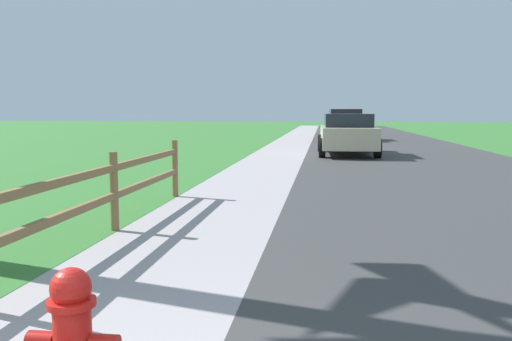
% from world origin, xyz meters
% --- Properties ---
extents(ground_plane, '(120.00, 120.00, 0.00)m').
position_xyz_m(ground_plane, '(0.00, 25.00, 0.00)').
color(ground_plane, '#357430').
extents(road_asphalt, '(7.00, 66.00, 0.01)m').
position_xyz_m(road_asphalt, '(3.50, 27.00, 0.00)').
color(road_asphalt, '#3B3B3B').
rests_on(road_asphalt, ground).
extents(curb_concrete, '(6.00, 66.00, 0.01)m').
position_xyz_m(curb_concrete, '(-3.00, 27.00, 0.00)').
color(curb_concrete, '#A59C9F').
rests_on(curb_concrete, ground).
extents(grass_verge, '(5.00, 66.00, 0.00)m').
position_xyz_m(grass_verge, '(-4.50, 27.00, 0.01)').
color(grass_verge, '#357430').
rests_on(grass_verge, ground).
extents(fire_hydrant, '(0.49, 0.41, 0.76)m').
position_xyz_m(fire_hydrant, '(-0.62, 1.76, 0.39)').
color(fire_hydrant, red).
rests_on(fire_hydrant, ground).
extents(rail_fence, '(0.11, 8.81, 1.04)m').
position_xyz_m(rail_fence, '(-2.04, 4.46, 0.61)').
color(rail_fence, olive).
rests_on(rail_fence, ground).
extents(parked_suv_beige, '(2.15, 4.68, 1.47)m').
position_xyz_m(parked_suv_beige, '(1.47, 19.14, 0.76)').
color(parked_suv_beige, '#C6B793').
rests_on(parked_suv_beige, ground).
extents(parked_car_red, '(2.26, 4.89, 1.69)m').
position_xyz_m(parked_car_red, '(1.77, 29.77, 0.83)').
color(parked_car_red, maroon).
rests_on(parked_car_red, ground).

